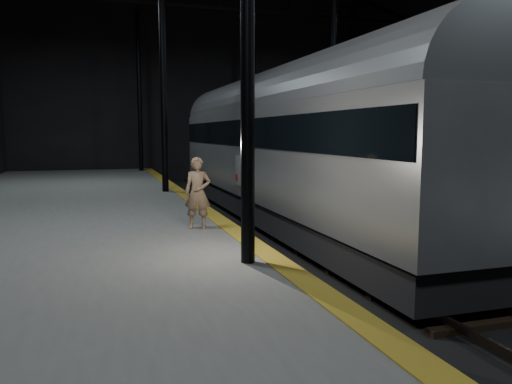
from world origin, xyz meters
name	(u,v)px	position (x,y,z in m)	size (l,w,h in m)	color
ground	(334,252)	(0.00, 0.00, 0.00)	(44.00, 44.00, 0.00)	black
platform_left	(56,254)	(-7.50, 0.00, 0.50)	(9.00, 43.80, 1.00)	#565653
tactile_strip	(225,224)	(-3.25, 0.00, 1.00)	(0.50, 43.80, 0.01)	olive
track	(334,249)	(0.00, 0.00, 0.07)	(2.40, 43.00, 0.24)	#3F3328
train	(281,141)	(0.00, 4.47, 3.14)	(3.15, 21.06, 5.63)	gray
woman	(198,193)	(-4.05, -0.39, 1.91)	(0.66, 0.44, 1.82)	#917359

